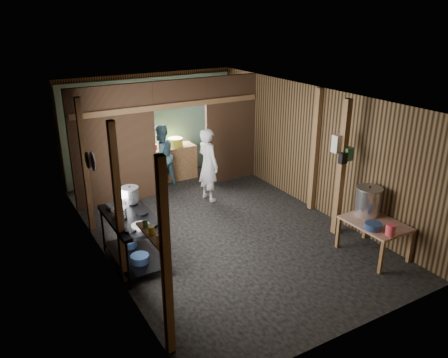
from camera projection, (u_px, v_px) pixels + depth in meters
floor at (219, 228)px, 8.75m from camera, size 4.50×7.00×0.00m
ceiling at (218, 96)px, 7.81m from camera, size 4.50×7.00×0.00m
wall_back at (150, 126)px, 11.10m from camera, size 4.50×0.00×2.60m
wall_front at (358, 247)px, 5.45m from camera, size 4.50×0.00×2.60m
wall_left at (99, 189)px, 7.22m from camera, size 0.00×7.00×2.60m
wall_right at (311, 148)px, 9.33m from camera, size 0.00×7.00×2.60m
partition_left at (114, 146)px, 9.43m from camera, size 1.85×0.10×2.60m
partition_right at (230, 129)px, 10.79m from camera, size 1.35×0.10×2.60m
partition_header at (180, 93)px, 9.81m from camera, size 1.30×0.10×0.60m
turquoise_panel at (151, 128)px, 11.07m from camera, size 4.40×0.06×2.50m
back_counter at (172, 163)px, 11.11m from camera, size 1.20×0.50×0.85m
wall_clock at (160, 102)px, 10.92m from camera, size 0.20×0.03×0.20m
post_left_a at (166, 261)px, 5.16m from camera, size 0.10×0.12×2.60m
post_left_b at (118, 205)px, 6.61m from camera, size 0.10×0.12×2.60m
post_left_c at (85, 167)px, 8.23m from camera, size 0.10×0.12×2.60m
post_right at (315, 151)px, 9.14m from camera, size 0.10×0.12×2.60m
post_free at (341, 169)px, 8.09m from camera, size 0.12×0.12×2.60m
cross_beam at (171, 106)px, 9.74m from camera, size 4.40×0.12×0.12m
pan_lid_big at (93, 161)px, 7.44m from camera, size 0.03×0.34×0.34m
pan_lid_small at (88, 160)px, 7.80m from camera, size 0.03×0.30×0.30m
wall_shelf at (152, 235)px, 5.54m from camera, size 0.14×0.80×0.03m
jar_white at (159, 239)px, 5.32m from camera, size 0.07×0.07×0.10m
jar_yellow at (152, 230)px, 5.52m from camera, size 0.08×0.08×0.10m
jar_green at (145, 223)px, 5.70m from camera, size 0.06×0.06×0.10m
bag_white at (339, 143)px, 7.96m from camera, size 0.22×0.15×0.32m
bag_green at (348, 154)px, 7.97m from camera, size 0.16×0.12×0.24m
bag_black at (343, 158)px, 7.91m from camera, size 0.14×0.10×0.20m
gas_range at (133, 240)px, 7.37m from camera, size 0.76×1.49×0.88m
prep_table at (373, 238)px, 7.69m from camera, size 0.77×1.06×0.63m
stove_pot_large at (130, 196)px, 7.67m from camera, size 0.35×0.35×0.32m
stove_pot_med at (120, 213)px, 7.14m from camera, size 0.25×0.25×0.20m
frying_pan at (140, 226)px, 6.85m from camera, size 0.40×0.56×0.07m
blue_tub_front at (140, 259)px, 7.22m from camera, size 0.30×0.30×0.13m
blue_tub_back at (128, 243)px, 7.70m from camera, size 0.31×0.31×0.13m
stock_pot at (368, 202)px, 7.79m from camera, size 0.58×0.58×0.53m
wash_basin at (373, 226)px, 7.33m from camera, size 0.36×0.36×0.11m
pink_bucket at (390, 230)px, 7.13m from camera, size 0.17×0.17×0.18m
knife at (396, 236)px, 7.12m from camera, size 0.30×0.06×0.01m
yellow_tub at (176, 142)px, 10.99m from camera, size 0.36×0.36×0.20m
red_cup at (155, 147)px, 10.75m from camera, size 0.11×0.11×0.13m
cook at (208, 165)px, 9.77m from camera, size 0.47×0.65×1.64m
worker_back at (161, 156)px, 10.52m from camera, size 0.88×0.76×1.53m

